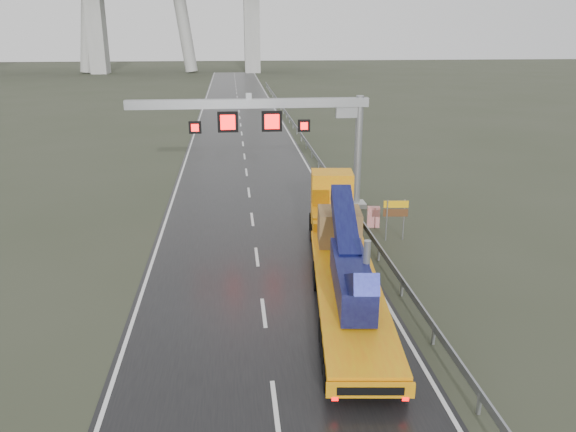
{
  "coord_description": "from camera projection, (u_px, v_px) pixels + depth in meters",
  "views": [
    {
      "loc": [
        -1.06,
        -16.6,
        11.08
      ],
      "look_at": [
        1.3,
        6.93,
        3.2
      ],
      "focal_mm": 35.0,
      "sensor_mm": 36.0,
      "label": 1
    }
  ],
  "objects": [
    {
      "name": "sign_gantry",
      "position": [
        283.0,
        122.0,
        34.68
      ],
      "size": [
        14.9,
        1.2,
        7.42
      ],
      "color": "#9F9F9A",
      "rests_on": "ground"
    },
    {
      "name": "exit_sign_pair",
      "position": [
        396.0,
        212.0,
        30.56
      ],
      "size": [
        1.35,
        0.18,
        2.31
      ],
      "rotation": [
        0.0,
        0.0,
        -0.09
      ],
      "color": "gray",
      "rests_on": "ground"
    },
    {
      "name": "ground",
      "position": [
        271.0,
        369.0,
        19.27
      ],
      "size": [
        400.0,
        400.0,
        0.0
      ],
      "primitive_type": "plane",
      "color": "#313626",
      "rests_on": "ground"
    },
    {
      "name": "heavy_haul_truck",
      "position": [
        341.0,
        242.0,
        26.35
      ],
      "size": [
        4.3,
        17.78,
        4.14
      ],
      "rotation": [
        0.0,
        0.0,
        -0.1
      ],
      "color": "#EAAA0D",
      "rests_on": "ground"
    },
    {
      "name": "road",
      "position": [
        243.0,
        144.0,
        57.03
      ],
      "size": [
        11.0,
        200.0,
        0.02
      ],
      "primitive_type": "cube",
      "color": "black",
      "rests_on": "ground"
    },
    {
      "name": "guardrail",
      "position": [
        317.0,
        157.0,
        47.95
      ],
      "size": [
        0.2,
        140.0,
        1.4
      ],
      "primitive_type": null,
      "color": "gray",
      "rests_on": "ground"
    },
    {
      "name": "striped_barrier",
      "position": [
        373.0,
        217.0,
        32.96
      ],
      "size": [
        0.78,
        0.51,
        1.22
      ],
      "primitive_type": "cube",
      "rotation": [
        0.0,
        0.0,
        -0.18
      ],
      "color": "red",
      "rests_on": "ground"
    }
  ]
}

